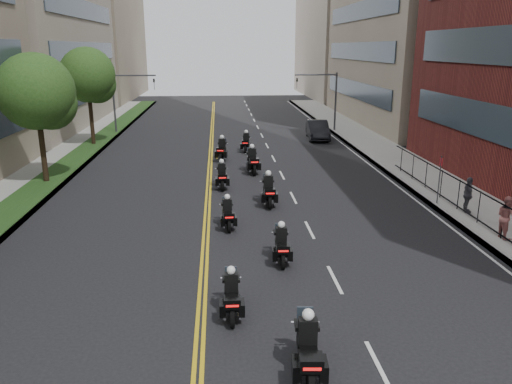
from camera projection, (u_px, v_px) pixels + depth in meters
sidewalk_right at (415, 172)px, 32.65m from camera, size 4.00×90.00×0.15m
sidewalk_left at (39, 179)px, 30.92m from camera, size 4.00×90.00×0.15m
grass_strip at (52, 177)px, 30.95m from camera, size 2.00×90.00×0.04m
building_right_far at (355, 14)px, 80.45m from camera, size 15.00×28.00×26.00m
building_left_far at (79, 13)px, 77.32m from camera, size 16.00×28.00×26.00m
street_trees at (0, 109)px, 23.45m from camera, size 4.40×38.40×7.98m
traffic_signal_right at (326, 93)px, 47.73m from camera, size 4.09×0.20×5.60m
traffic_signal_left at (124, 94)px, 46.36m from camera, size 4.09×0.20×5.60m
motorcycle_1 at (308, 351)px, 12.32m from camera, size 0.63×2.41×1.78m
motorcycle_2 at (232, 297)px, 15.17m from camera, size 0.49×2.13×1.57m
motorcycle_3 at (281, 246)px, 19.01m from camera, size 0.51×2.15×1.59m
motorcycle_4 at (228, 215)px, 22.60m from camera, size 0.53×2.11×1.55m
motorcycle_5 at (268, 192)px, 25.86m from camera, size 0.56×2.45×1.81m
motorcycle_6 at (222, 177)px, 28.98m from camera, size 0.54×2.31×1.70m
motorcycle_7 at (252, 162)px, 32.47m from camera, size 0.68×2.56×1.89m
motorcycle_8 at (222, 150)px, 36.07m from camera, size 0.74×2.48×1.83m
motorcycle_9 at (246, 143)px, 39.11m from camera, size 0.69×2.29×1.69m
parked_sedan at (318, 130)px, 44.39m from camera, size 2.11×5.09×1.64m
pedestrian_b at (507, 217)px, 20.93m from camera, size 0.75×0.93×1.81m
pedestrian_c at (468, 195)px, 24.15m from camera, size 0.60×1.09×1.77m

